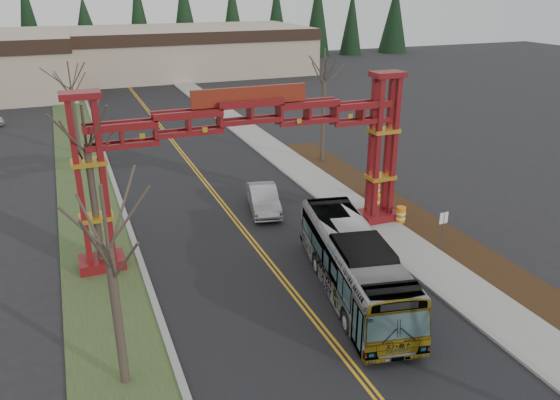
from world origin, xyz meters
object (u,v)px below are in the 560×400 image
bare_tree_median_near (109,248)px  barrel_south (401,215)px  street_sign (443,224)px  transit_bus (354,264)px  gateway_arch (251,138)px  bare_tree_median_far (71,87)px  retail_building_east (184,51)px  bare_tree_right_far (324,79)px  silver_sedan (263,199)px  barrel_mid (376,203)px  barrel_north (375,192)px  bare_tree_median_mid (87,153)px

bare_tree_median_near → barrel_south: bare_tree_median_near is taller
bare_tree_median_near → street_sign: size_ratio=3.35×
transit_bus → gateway_arch: bearing=121.6°
bare_tree_median_near → bare_tree_median_far: size_ratio=0.99×
retail_building_east → barrel_south: bearing=-90.9°
gateway_arch → bare_tree_right_far: bearing=49.9°
bare_tree_median_near → bare_tree_right_far: (18.00, 21.01, 1.23)m
silver_sedan → barrel_mid: bearing=-10.5°
barrel_north → transit_bus: bearing=-125.8°
silver_sedan → street_sign: bearing=-40.0°
bare_tree_right_far → barrel_north: bare_tree_right_far is taller
transit_bus → bare_tree_median_near: bearing=-156.3°
bare_tree_right_far → barrel_south: bare_tree_right_far is taller
retail_building_east → bare_tree_median_far: bare_tree_median_far is taller
gateway_arch → silver_sedan: bearing=62.2°
silver_sedan → street_sign: street_sign is taller
bare_tree_median_mid → street_sign: size_ratio=3.66×
silver_sedan → bare_tree_median_near: bearing=-115.5°
bare_tree_right_far → street_sign: size_ratio=3.91×
transit_bus → bare_tree_right_far: bare_tree_right_far is taller
retail_building_east → bare_tree_right_far: (0.00, -50.08, 3.11)m
street_sign → barrel_south: 4.07m
retail_building_east → transit_bus: 69.18m
silver_sedan → bare_tree_median_near: bare_tree_median_near is taller
silver_sedan → street_sign: 11.18m
silver_sedan → bare_tree_right_far: bare_tree_right_far is taller
bare_tree_median_mid → barrel_north: bare_tree_median_mid is taller
transit_bus → bare_tree_right_far: size_ratio=1.23×
gateway_arch → barrel_south: gateway_arch is taller
street_sign → barrel_north: size_ratio=2.19×
retail_building_east → bare_tree_median_far: (-18.00, -40.84, 2.10)m
barrel_mid → transit_bus: bearing=-127.0°
silver_sedan → bare_tree_median_near: 17.20m
bare_tree_median_near → barrel_mid: bare_tree_median_near is taller
gateway_arch → bare_tree_right_far: 15.54m
bare_tree_median_near → barrel_north: 22.08m
bare_tree_median_near → silver_sedan: bearing=52.4°
gateway_arch → bare_tree_median_near: bearing=-131.2°
barrel_north → retail_building_east: bearing=89.7°
silver_sedan → street_sign: (6.85, -8.80, 0.84)m
gateway_arch → transit_bus: 8.52m
transit_bus → bare_tree_median_mid: (-10.54, 6.73, 4.56)m
barrel_mid → barrel_south: bearing=-79.7°
retail_building_east → bare_tree_median_near: bearing=-104.2°
gateway_arch → barrel_north: bearing=17.8°
bare_tree_median_mid → bare_tree_median_far: size_ratio=1.08×
bare_tree_median_far → barrel_mid: bearing=-50.0°
bare_tree_median_mid → silver_sedan: bearing=21.9°
bare_tree_right_far → transit_bus: bearing=-111.8°
silver_sedan → barrel_north: bearing=5.5°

